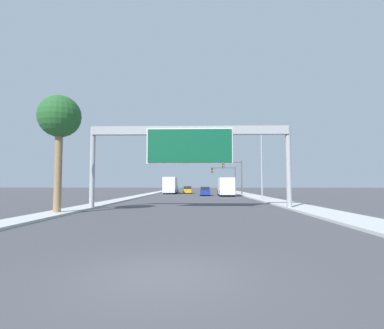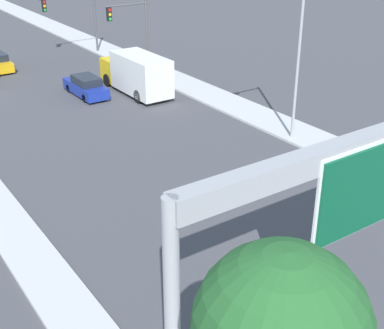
{
  "view_description": "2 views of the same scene",
  "coord_description": "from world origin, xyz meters",
  "px_view_note": "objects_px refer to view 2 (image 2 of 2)",
  "views": [
    {
      "loc": [
        0.85,
        -6.91,
        2.11
      ],
      "look_at": [
        0.0,
        25.59,
        4.18
      ],
      "focal_mm": 28.0,
      "sensor_mm": 36.0,
      "label": 1
    },
    {
      "loc": [
        -13.83,
        8.94,
        12.81
      ],
      "look_at": [
        -0.95,
        27.63,
        2.0
      ],
      "focal_mm": 50.0,
      "sensor_mm": 36.0,
      "label": 2
    }
  ],
  "objects_px": {
    "truck_box_secondary": "(137,73)",
    "car_near_right": "(86,86)",
    "street_lamp_right": "(295,53)",
    "traffic_light_mid_block": "(77,13)",
    "traffic_light_near_intersection": "(134,27)"
  },
  "relations": [
    {
      "from": "truck_box_secondary",
      "to": "car_near_right",
      "type": "bearing_deg",
      "value": 154.31
    },
    {
      "from": "street_lamp_right",
      "to": "truck_box_secondary",
      "type": "bearing_deg",
      "value": 102.64
    },
    {
      "from": "car_near_right",
      "to": "traffic_light_mid_block",
      "type": "bearing_deg",
      "value": 68.14
    },
    {
      "from": "truck_box_secondary",
      "to": "street_lamp_right",
      "type": "height_order",
      "value": "street_lamp_right"
    },
    {
      "from": "truck_box_secondary",
      "to": "street_lamp_right",
      "type": "relative_size",
      "value": 0.82
    },
    {
      "from": "traffic_light_mid_block",
      "to": "street_lamp_right",
      "type": "bearing_deg",
      "value": -86.62
    },
    {
      "from": "traffic_light_mid_block",
      "to": "traffic_light_near_intersection",
      "type": "bearing_deg",
      "value": -85.95
    },
    {
      "from": "street_lamp_right",
      "to": "traffic_light_near_intersection",
      "type": "bearing_deg",
      "value": 93.0
    },
    {
      "from": "traffic_light_near_intersection",
      "to": "traffic_light_mid_block",
      "type": "distance_m",
      "value": 10.03
    },
    {
      "from": "car_near_right",
      "to": "street_lamp_right",
      "type": "relative_size",
      "value": 0.52
    },
    {
      "from": "truck_box_secondary",
      "to": "traffic_light_mid_block",
      "type": "relative_size",
      "value": 1.3
    },
    {
      "from": "truck_box_secondary",
      "to": "street_lamp_right",
      "type": "xyz_separation_m",
      "value": [
        3.02,
        -13.47,
        3.86
      ]
    },
    {
      "from": "traffic_light_near_intersection",
      "to": "street_lamp_right",
      "type": "height_order",
      "value": "street_lamp_right"
    },
    {
      "from": "traffic_light_near_intersection",
      "to": "traffic_light_mid_block",
      "type": "height_order",
      "value": "traffic_light_near_intersection"
    },
    {
      "from": "truck_box_secondary",
      "to": "traffic_light_mid_block",
      "type": "xyz_separation_m",
      "value": [
        1.4,
        13.9,
        2.45
      ]
    }
  ]
}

